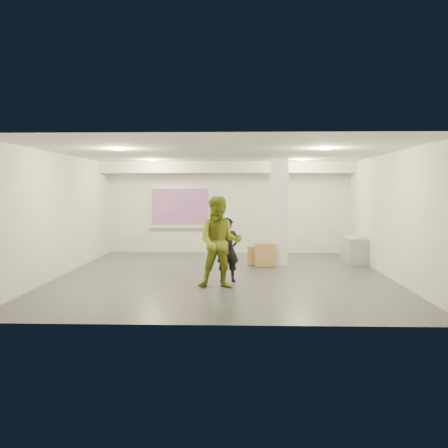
{
  "coord_description": "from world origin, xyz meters",
  "views": [
    {
      "loc": [
        0.4,
        -12.18,
        2.13
      ],
      "look_at": [
        0.0,
        0.4,
        1.25
      ],
      "focal_mm": 40.0,
      "sensor_mm": 36.0,
      "label": 1
    }
  ],
  "objects_px": {
    "woman": "(228,250)",
    "column": "(279,212)",
    "projection_screen": "(180,207)",
    "credenza": "(354,250)",
    "man": "(220,242)"
  },
  "relations": [
    {
      "from": "credenza",
      "to": "woman",
      "type": "bearing_deg",
      "value": -139.42
    },
    {
      "from": "column",
      "to": "credenza",
      "type": "distance_m",
      "value": 2.55
    },
    {
      "from": "credenza",
      "to": "column",
      "type": "bearing_deg",
      "value": -167.42
    },
    {
      "from": "column",
      "to": "man",
      "type": "relative_size",
      "value": 1.52
    },
    {
      "from": "column",
      "to": "man",
      "type": "distance_m",
      "value": 3.72
    },
    {
      "from": "credenza",
      "to": "man",
      "type": "xyz_separation_m",
      "value": [
        -3.75,
        -3.88,
        0.62
      ]
    },
    {
      "from": "woman",
      "to": "man",
      "type": "height_order",
      "value": "man"
    },
    {
      "from": "credenza",
      "to": "woman",
      "type": "distance_m",
      "value": 4.8
    },
    {
      "from": "credenza",
      "to": "woman",
      "type": "height_order",
      "value": "woman"
    },
    {
      "from": "column",
      "to": "woman",
      "type": "distance_m",
      "value": 3.06
    },
    {
      "from": "man",
      "to": "credenza",
      "type": "bearing_deg",
      "value": 45.93
    },
    {
      "from": "woman",
      "to": "column",
      "type": "bearing_deg",
      "value": 41.99
    },
    {
      "from": "column",
      "to": "projection_screen",
      "type": "bearing_deg",
      "value": 139.44
    },
    {
      "from": "credenza",
      "to": "man",
      "type": "height_order",
      "value": "man"
    },
    {
      "from": "projection_screen",
      "to": "credenza",
      "type": "height_order",
      "value": "projection_screen"
    }
  ]
}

